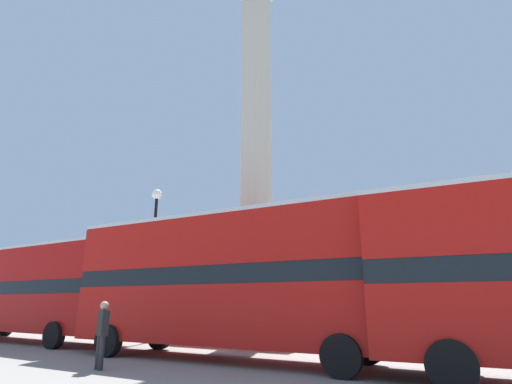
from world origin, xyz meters
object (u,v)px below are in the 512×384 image
at_px(bus_a, 32,289).
at_px(pedestrian_by_plinth, 102,330).
at_px(street_lamp, 153,246).
at_px(bus_c, 230,278).
at_px(equestrian_statue, 465,307).
at_px(monument_column, 256,216).

bearing_deg(bus_a, pedestrian_by_plinth, -20.03).
relative_size(bus_a, street_lamp, 1.64).
xyz_separation_m(bus_c, equestrian_statue, (6.07, 10.18, -0.96)).
bearing_deg(monument_column, bus_c, -67.94).
bearing_deg(bus_a, monument_column, 30.79).
distance_m(bus_c, street_lamp, 6.98).
xyz_separation_m(bus_a, bus_c, (11.48, -0.60, 0.12)).
height_order(monument_column, bus_c, monument_column).
relative_size(bus_a, equestrian_statue, 2.07).
distance_m(monument_column, bus_a, 11.05).
height_order(monument_column, pedestrian_by_plinth, monument_column).
distance_m(monument_column, street_lamp, 5.06).
xyz_separation_m(monument_column, pedestrian_by_plinth, (0.28, -8.85, -4.80)).
distance_m(bus_a, street_lamp, 6.08).
bearing_deg(pedestrian_by_plinth, equestrian_statue, -98.78).
relative_size(equestrian_statue, pedestrian_by_plinth, 3.16).
bearing_deg(pedestrian_by_plinth, monument_column, -65.57).
relative_size(bus_a, pedestrian_by_plinth, 6.53).
bearing_deg(monument_column, bus_a, -150.63).
bearing_deg(bus_c, pedestrian_by_plinth, -124.14).
bearing_deg(pedestrian_by_plinth, bus_a, 1.20).
bearing_deg(monument_column, street_lamp, -142.37).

